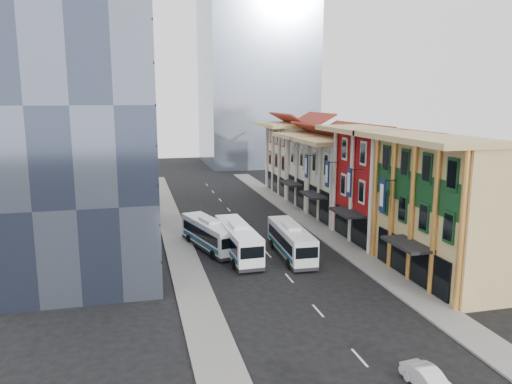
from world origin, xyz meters
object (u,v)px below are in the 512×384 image
object	(u,v)px
shophouse_tan	(456,210)
bus_left_far	(210,234)
bus_right	(291,240)
sedan_right	(429,380)
office_tower	(85,103)
bus_left_near	(238,240)

from	to	relation	value
shophouse_tan	bus_left_far	size ratio (longest dim) A/B	1.38
bus_right	sedan_right	world-z (taller)	bus_right
bus_left_far	sedan_right	distance (m)	29.27
bus_right	office_tower	bearing A→B (deg)	166.66
sedan_right	office_tower	bearing A→B (deg)	116.10
office_tower	bus_right	xyz separation A→B (m)	(19.01, -5.22, -13.35)
office_tower	sedan_right	xyz separation A→B (m)	(19.11, -29.00, -14.41)
bus_left_far	sedan_right	bearing A→B (deg)	-90.42
office_tower	bus_right	bearing A→B (deg)	-15.36
bus_left_near	sedan_right	bearing A→B (deg)	-80.02
shophouse_tan	bus_left_near	size ratio (longest dim) A/B	1.30
shophouse_tan	bus_left_near	world-z (taller)	shophouse_tan
bus_left_near	sedan_right	size ratio (longest dim) A/B	3.02
bus_left_far	bus_right	distance (m)	8.68
bus_left_near	bus_left_far	xyz separation A→B (m)	(-2.31, 3.27, -0.10)
bus_left_near	bus_left_far	distance (m)	4.00
office_tower	bus_right	world-z (taller)	office_tower
shophouse_tan	bus_left_far	xyz separation A→B (m)	(-19.41, 13.26, -4.38)
bus_left_far	bus_right	world-z (taller)	bus_right
sedan_right	bus_right	bearing A→B (deg)	82.95
shophouse_tan	bus_right	size ratio (longest dim) A/B	1.36
office_tower	shophouse_tan	bearing A→B (deg)	-24.30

